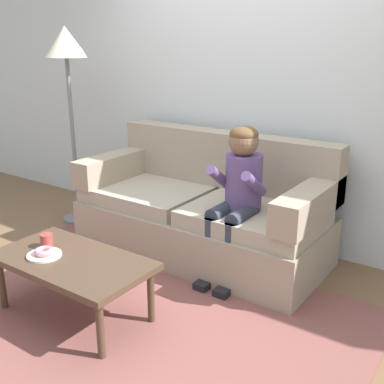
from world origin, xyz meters
The scene contains 11 objects.
ground centered at (0.00, 0.00, 0.00)m, with size 10.00×10.00×0.00m, color brown.
wall_back centered at (0.00, 1.40, 1.40)m, with size 8.00×0.10×2.80m, color silver.
area_rug centered at (0.00, -0.25, 0.01)m, with size 2.88×2.07×0.01m, color brown.
couch centered at (-0.11, 0.85, 0.34)m, with size 1.96×0.90×0.95m.
coffee_table centered at (-0.25, -0.39, 0.35)m, with size 1.00×0.54×0.40m.
person_child centered at (0.31, 0.64, 0.67)m, with size 0.34×0.58×1.10m.
plate centered at (-0.41, -0.47, 0.40)m, with size 0.21×0.21×0.01m, color white.
donut centered at (-0.41, -0.47, 0.43)m, with size 0.12×0.12×0.04m, color pink.
mug centered at (-0.50, -0.37, 0.44)m, with size 0.08×0.08×0.09m, color #993D38.
toy_controller centered at (-0.71, 0.13, 0.03)m, with size 0.23×0.09×0.05m.
floor_lamp centered at (-1.49, 0.76, 1.49)m, with size 0.36×0.36×1.77m.
Camera 1 is at (1.81, -2.09, 1.65)m, focal length 43.76 mm.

